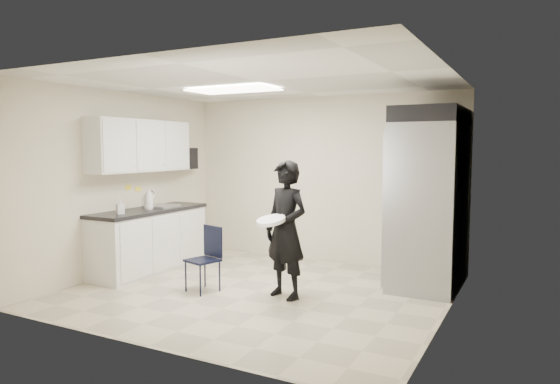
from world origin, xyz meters
The scene contains 21 objects.
floor centered at (0.00, 0.00, 0.00)m, with size 4.50×4.50×0.00m, color #B3A88D.
ceiling centered at (0.00, 0.00, 2.60)m, with size 4.50×4.50×0.00m, color silver.
back_wall centered at (0.00, 2.00, 1.30)m, with size 4.50×4.50×0.00m, color beige.
left_wall centered at (-2.25, 0.00, 1.30)m, with size 4.00×4.00×0.00m, color beige.
right_wall centered at (2.25, 0.00, 1.30)m, with size 4.00×4.00×0.00m, color beige.
ceiling_panel centered at (-0.60, 0.40, 2.57)m, with size 1.20×0.60×0.02m, color white.
lower_counter centered at (-1.95, 0.20, 0.43)m, with size 0.60×1.90×0.86m, color silver.
countertop centered at (-1.95, 0.20, 0.89)m, with size 0.64×1.95×0.05m, color black.
sink centered at (-1.93, 0.45, 0.87)m, with size 0.42×0.40×0.14m, color gray.
faucet centered at (-2.13, 0.45, 1.02)m, with size 0.02×0.02×0.24m, color silver.
upper_cabinets centered at (-2.08, 0.20, 1.83)m, with size 0.35×1.80×0.75m, color silver.
towel_dispenser centered at (-2.14, 1.35, 1.62)m, with size 0.22×0.30×0.35m, color black.
notice_sticker_left centered at (-2.24, 0.10, 1.22)m, with size 0.00×0.12×0.07m, color yellow.
notice_sticker_right centered at (-2.24, 0.30, 1.18)m, with size 0.00×0.12×0.07m, color yellow.
commercial_fridge centered at (1.83, 1.27, 1.05)m, with size 0.80×1.35×2.10m, color gray.
fridge_compressor centered at (1.83, 1.27, 2.20)m, with size 0.80×1.35×0.20m, color black.
folding_chair centered at (-0.60, -0.33, 0.40)m, with size 0.35×0.35×0.79m, color black.
man_tuxedo centered at (0.43, -0.06, 0.82)m, with size 0.60×0.40×1.65m, color black.
bucket_lid centered at (0.36, -0.30, 0.96)m, with size 0.34×0.34×0.04m, color white.
soap_bottle_a centered at (-1.87, 0.11, 1.07)m, with size 0.13×0.13×0.33m, color silver.
soap_bottle_b centered at (-1.89, -0.42, 1.01)m, with size 0.09×0.09×0.20m, color #BAB9C6.
Camera 1 is at (3.09, -5.30, 1.80)m, focal length 32.00 mm.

